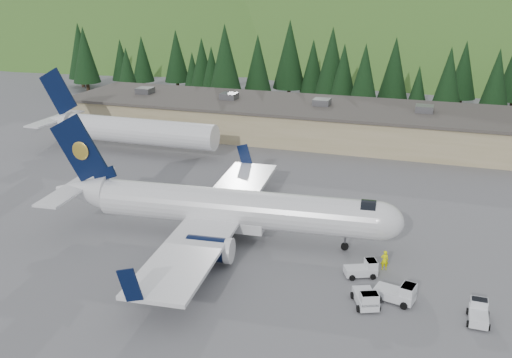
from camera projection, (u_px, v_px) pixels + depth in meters
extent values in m
plane|color=slate|center=(236.00, 239.00, 54.04)|extent=(600.00, 600.00, 0.00)
cylinder|color=white|center=(236.00, 208.00, 52.99)|extent=(26.18, 5.64, 3.49)
ellipsoid|color=white|center=(378.00, 221.00, 50.16)|extent=(4.81, 3.85, 3.49)
cylinder|color=black|center=(368.00, 216.00, 50.22)|extent=(1.53, 2.97, 2.88)
cone|color=white|center=(82.00, 190.00, 56.30)|extent=(5.84, 3.94, 3.49)
cube|color=white|center=(227.00, 221.00, 53.68)|extent=(7.64, 3.58, 0.93)
cube|color=white|center=(217.00, 215.00, 53.70)|extent=(7.71, 31.86, 0.32)
cube|color=black|center=(244.00, 155.00, 68.07)|extent=(1.88, 0.30, 2.67)
cube|color=black|center=(130.00, 285.00, 39.14)|extent=(1.88, 0.30, 2.67)
cylinder|color=black|center=(241.00, 203.00, 58.70)|extent=(4.06, 2.45, 2.13)
cylinder|color=white|center=(258.00, 205.00, 58.31)|extent=(0.74, 2.30, 2.26)
cube|color=white|center=(241.00, 199.00, 58.53)|extent=(2.05, 0.40, 0.84)
cylinder|color=black|center=(209.00, 249.00, 48.83)|extent=(4.06, 2.45, 2.13)
cylinder|color=white|center=(229.00, 251.00, 48.44)|extent=(0.74, 2.30, 2.26)
cube|color=white|center=(209.00, 243.00, 48.66)|extent=(2.05, 0.40, 0.84)
cube|color=black|center=(79.00, 148.00, 54.81)|extent=(5.74, 0.76, 6.81)
ellipsoid|color=gold|center=(82.00, 150.00, 55.01)|extent=(1.84, 0.32, 1.84)
ellipsoid|color=gold|center=(80.00, 151.00, 54.67)|extent=(1.84, 0.32, 1.84)
cube|color=black|center=(104.00, 174.00, 55.09)|extent=(2.57, 0.44, 1.84)
cube|color=white|center=(77.00, 186.00, 56.25)|extent=(3.37, 11.76, 0.20)
cylinder|color=slate|center=(345.00, 242.00, 51.54)|extent=(0.20, 0.20, 1.67)
cylinder|color=black|center=(345.00, 246.00, 51.70)|extent=(0.72, 0.32, 0.71)
cylinder|color=slate|center=(216.00, 217.00, 56.64)|extent=(0.24, 0.24, 1.86)
cylinder|color=black|center=(220.00, 221.00, 56.69)|extent=(1.04, 0.41, 1.02)
cylinder|color=black|center=(212.00, 220.00, 56.86)|extent=(1.04, 0.41, 1.02)
cylinder|color=slate|center=(200.00, 238.00, 52.04)|extent=(0.24, 0.24, 1.86)
cylinder|color=black|center=(204.00, 243.00, 52.10)|extent=(1.04, 0.41, 1.02)
cylinder|color=black|center=(196.00, 242.00, 52.26)|extent=(1.04, 0.41, 1.02)
cylinder|color=white|center=(142.00, 132.00, 79.14)|extent=(22.00, 3.60, 3.60)
cone|color=white|center=(56.00, 123.00, 83.19)|extent=(5.00, 3.60, 3.60)
cube|color=black|center=(58.00, 92.00, 81.36)|extent=(5.82, 0.28, 6.89)
cube|color=white|center=(56.00, 119.00, 82.99)|extent=(2.40, 11.00, 0.20)
cube|color=silver|center=(360.00, 271.00, 47.16)|extent=(2.91, 2.25, 0.61)
cube|color=silver|center=(371.00, 265.00, 47.07)|extent=(1.29, 1.46, 0.78)
cube|color=black|center=(371.00, 261.00, 46.95)|extent=(1.17, 1.35, 0.09)
cylinder|color=black|center=(368.00, 269.00, 47.97)|extent=(0.52, 0.37, 0.49)
cylinder|color=black|center=(373.00, 277.00, 46.67)|extent=(0.52, 0.37, 0.49)
cylinder|color=black|center=(348.00, 270.00, 47.80)|extent=(0.52, 0.37, 0.49)
cylinder|color=black|center=(352.00, 278.00, 46.50)|extent=(0.52, 0.37, 0.49)
cube|color=silver|center=(394.00, 294.00, 43.50)|extent=(3.27, 2.15, 0.70)
cube|color=silver|center=(408.00, 291.00, 42.81)|extent=(1.30, 1.60, 0.90)
cube|color=black|center=(409.00, 286.00, 42.68)|extent=(1.18, 1.48, 0.10)
cylinder|color=black|center=(410.00, 296.00, 43.75)|extent=(0.60, 0.34, 0.56)
cylinder|color=black|center=(404.00, 306.00, 42.45)|extent=(0.60, 0.34, 0.56)
cylinder|color=black|center=(385.00, 289.00, 44.73)|extent=(0.60, 0.34, 0.56)
cylinder|color=black|center=(378.00, 298.00, 43.43)|extent=(0.60, 0.34, 0.56)
cube|color=silver|center=(478.00, 316.00, 40.82)|extent=(1.31, 2.58, 0.60)
cube|color=silver|center=(479.00, 304.00, 41.41)|extent=(1.21, 0.87, 0.77)
cube|color=black|center=(480.00, 300.00, 41.30)|extent=(1.12, 0.78, 0.09)
cylinder|color=black|center=(468.00, 311.00, 41.87)|extent=(0.19, 0.48, 0.48)
cylinder|color=black|center=(488.00, 314.00, 41.45)|extent=(0.19, 0.48, 0.48)
cylinder|color=black|center=(468.00, 324.00, 40.34)|extent=(0.19, 0.48, 0.48)
cylinder|color=black|center=(489.00, 327.00, 39.92)|extent=(0.19, 0.48, 0.48)
cube|color=tan|center=(289.00, 120.00, 88.75)|extent=(70.00, 16.00, 4.80)
cube|color=#47423D|center=(290.00, 104.00, 87.90)|extent=(71.00, 17.00, 0.40)
cube|color=slate|center=(145.00, 91.00, 95.03)|extent=(2.50, 2.50, 1.00)
cube|color=slate|center=(229.00, 96.00, 90.62)|extent=(2.50, 2.50, 1.00)
cube|color=slate|center=(322.00, 102.00, 86.22)|extent=(2.50, 2.50, 1.00)
cube|color=slate|center=(424.00, 109.00, 81.81)|extent=(2.50, 2.50, 1.00)
cube|color=silver|center=(365.00, 299.00, 42.98)|extent=(2.39, 3.15, 0.66)
cube|color=silver|center=(369.00, 299.00, 41.90)|extent=(1.58, 1.38, 0.85)
cube|color=black|center=(370.00, 294.00, 41.78)|extent=(1.46, 1.25, 0.09)
cylinder|color=black|center=(378.00, 308.00, 42.23)|extent=(0.39, 0.57, 0.53)
cylinder|color=black|center=(358.00, 309.00, 42.12)|extent=(0.39, 0.57, 0.53)
cylinder|color=black|center=(372.00, 295.00, 44.00)|extent=(0.39, 0.57, 0.53)
cylinder|color=black|center=(352.00, 295.00, 43.89)|extent=(0.39, 0.57, 0.53)
imported|color=#F7FF00|center=(385.00, 260.00, 48.03)|extent=(0.74, 0.58, 1.77)
cone|color=black|center=(80.00, 51.00, 126.55)|extent=(5.94, 5.94, 12.14)
cone|color=black|center=(85.00, 55.00, 121.64)|extent=(5.78, 5.78, 11.82)
cone|color=black|center=(121.00, 60.00, 127.66)|extent=(4.45, 4.45, 9.10)
cone|color=black|center=(142.00, 59.00, 125.18)|extent=(4.82, 4.82, 9.86)
cone|color=black|center=(127.00, 70.00, 113.80)|extent=(4.40, 4.40, 8.99)
cone|color=black|center=(176.00, 56.00, 123.50)|extent=(5.44, 5.44, 11.12)
cone|color=black|center=(192.00, 70.00, 120.91)|extent=(3.64, 3.64, 7.44)
cone|color=black|center=(202.00, 64.00, 113.95)|extent=(5.15, 5.15, 10.52)
cone|color=black|center=(212.00, 70.00, 111.64)|extent=(4.57, 4.57, 9.34)
cone|color=black|center=(225.00, 60.00, 106.02)|extent=(6.51, 6.51, 13.32)
cone|color=black|center=(258.00, 65.00, 109.00)|extent=(5.60, 5.60, 11.46)
cone|color=black|center=(290.00, 54.00, 113.68)|extent=(6.57, 6.57, 13.45)
cone|color=black|center=(313.00, 66.00, 112.78)|extent=(5.06, 5.06, 10.36)
cone|color=black|center=(332.00, 61.00, 107.87)|extent=(6.22, 6.22, 12.72)
cone|color=black|center=(343.00, 72.00, 105.12)|extent=(5.09, 5.09, 10.42)
cone|color=black|center=(364.00, 74.00, 101.61)|extent=(5.26, 5.26, 10.77)
cone|color=black|center=(394.00, 68.00, 105.60)|extent=(5.56, 5.56, 11.38)
cone|color=black|center=(418.00, 86.00, 103.01)|extent=(3.58, 3.58, 7.33)
cone|color=black|center=(449.00, 77.00, 99.83)|extent=(5.13, 5.13, 10.50)
cone|color=black|center=(464.00, 70.00, 106.44)|extent=(5.25, 5.25, 10.74)
cone|color=black|center=(497.00, 79.00, 98.50)|extent=(5.08, 5.08, 10.39)
ellipsoid|color=#3E5B23|center=(180.00, 208.00, 257.77)|extent=(336.00, 240.00, 240.00)
ellipsoid|color=#3E5B23|center=(480.00, 240.00, 249.81)|extent=(420.00, 300.00, 300.00)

